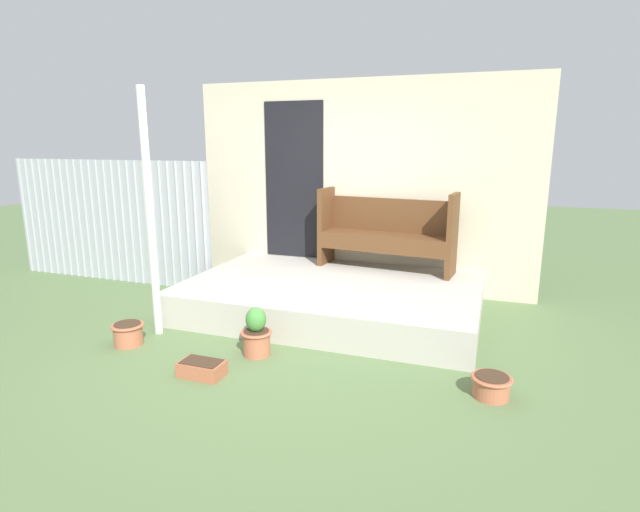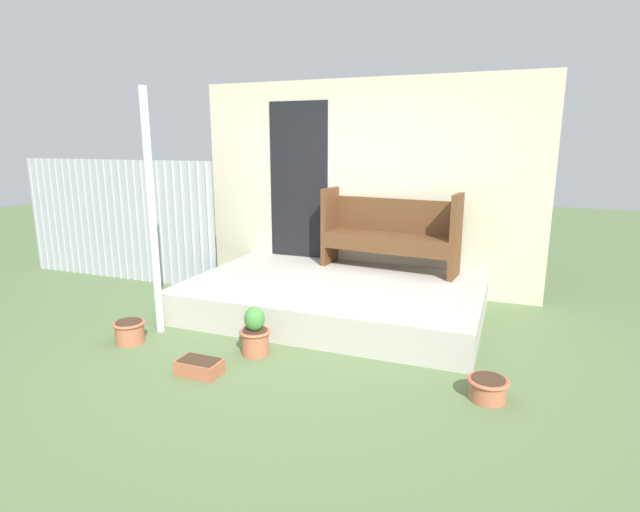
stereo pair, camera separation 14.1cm
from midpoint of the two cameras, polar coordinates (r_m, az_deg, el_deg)
ground_plane at (r=4.70m, az=-4.26°, el=-10.26°), size 24.00×24.00×0.00m
porch_slab at (r=5.54m, az=0.65°, el=-4.72°), size 3.15×2.09×0.34m
house_wall at (r=6.33m, az=3.52°, el=7.95°), size 4.35×0.08×2.60m
fence_corrugated at (r=7.29m, az=-23.46°, el=3.66°), size 3.08×0.05×1.62m
support_post at (r=4.98m, az=-19.62°, el=4.35°), size 0.08×0.08×2.34m
bench at (r=6.00m, az=6.94°, el=3.07°), size 1.66×0.56×0.95m
flower_pot_left at (r=5.04m, az=-21.85°, el=-8.17°), size 0.30×0.30×0.21m
flower_pot_middle at (r=4.49m, az=-8.19°, el=-8.86°), size 0.28×0.28×0.44m
flower_pot_right at (r=3.99m, az=18.01°, el=-13.85°), size 0.30×0.30×0.17m
planter_box_rect at (r=4.25m, az=-14.30°, el=-12.35°), size 0.36×0.21×0.13m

